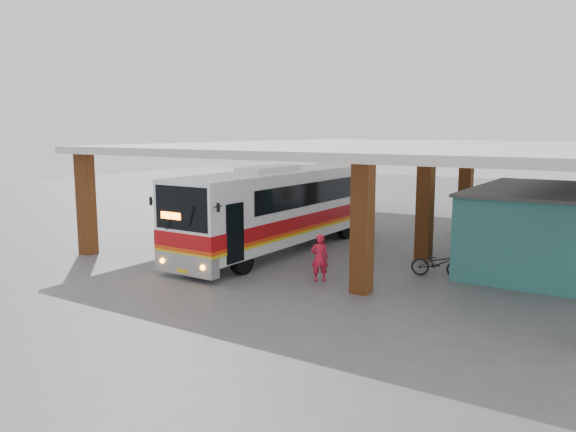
# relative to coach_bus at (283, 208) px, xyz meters

# --- Properties ---
(ground) EXTENTS (90.00, 90.00, 0.00)m
(ground) POSITION_rel_coach_bus_xyz_m (2.92, -1.32, -1.88)
(ground) COLOR #515154
(ground) RESTS_ON ground
(brick_columns) EXTENTS (20.10, 21.60, 4.35)m
(brick_columns) POSITION_rel_coach_bus_xyz_m (4.35, 3.68, 0.29)
(brick_columns) COLOR #964C20
(brick_columns) RESTS_ON ground
(canopy_roof) EXTENTS (21.00, 23.00, 0.30)m
(canopy_roof) POSITION_rel_coach_bus_xyz_m (3.42, 5.18, 2.62)
(canopy_roof) COLOR beige
(canopy_roof) RESTS_ON brick_columns
(shop_building) EXTENTS (5.20, 8.20, 3.11)m
(shop_building) POSITION_rel_coach_bus_xyz_m (10.41, 2.68, -0.32)
(shop_building) COLOR #2A6569
(shop_building) RESTS_ON ground
(coach_bus) EXTENTS (2.80, 13.03, 3.79)m
(coach_bus) POSITION_rel_coach_bus_xyz_m (0.00, 0.00, 0.00)
(coach_bus) COLOR white
(coach_bus) RESTS_ON ground
(motorcycle) EXTENTS (2.02, 1.07, 1.01)m
(motorcycle) POSITION_rel_coach_bus_xyz_m (7.38, -0.94, -1.38)
(motorcycle) COLOR black
(motorcycle) RESTS_ON ground
(pedestrian) EXTENTS (0.74, 0.69, 1.69)m
(pedestrian) POSITION_rel_coach_bus_xyz_m (4.06, -3.82, -1.03)
(pedestrian) COLOR red
(pedestrian) RESTS_ON ground
(red_chair) EXTENTS (0.56, 0.56, 0.80)m
(red_chair) POSITION_rel_coach_bus_xyz_m (7.97, 3.85, -1.51)
(red_chair) COLOR red
(red_chair) RESTS_ON ground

